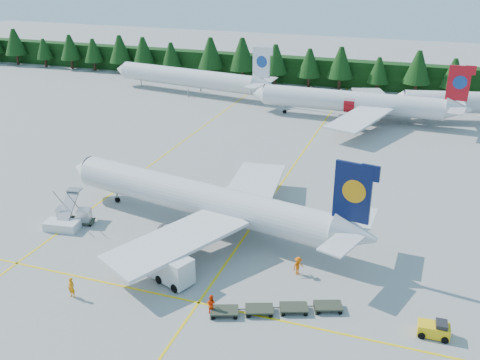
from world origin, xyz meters
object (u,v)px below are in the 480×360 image
(airliner_red, at_px, (347,102))
(airliner_navy, at_px, (194,198))
(airstairs, at_px, (63,222))
(service_truck, at_px, (166,266))
(baggage_tug, at_px, (435,329))

(airliner_red, bearing_deg, airliner_navy, -100.94)
(airstairs, bearing_deg, service_truck, -26.88)
(airliner_navy, distance_m, airliner_red, 48.62)
(airliner_navy, bearing_deg, airstairs, -146.24)
(airliner_navy, xyz_separation_m, airstairs, (-13.68, -5.84, -2.61))
(service_truck, xyz_separation_m, baggage_tug, (24.42, -0.32, -0.72))
(airliner_navy, height_order, baggage_tug, airliner_navy)
(airliner_navy, relative_size, baggage_tug, 14.85)
(airliner_red, distance_m, service_truck, 59.28)
(airliner_red, distance_m, airstairs, 58.48)
(airstairs, distance_m, service_truck, 16.55)
(airliner_navy, relative_size, airstairs, 6.91)
(airstairs, height_order, service_truck, airstairs)
(airliner_red, relative_size, airstairs, 7.07)
(airstairs, bearing_deg, airliner_red, 57.88)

